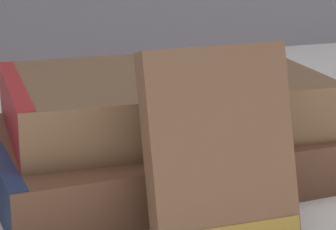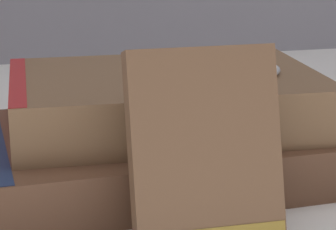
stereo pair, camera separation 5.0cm
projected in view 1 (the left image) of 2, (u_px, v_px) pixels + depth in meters
name	position (u px, v px, depth m)	size (l,w,h in m)	color
ground_plane	(194.00, 191.00, 0.52)	(3.00, 3.00, 0.00)	white
book_flat_bottom	(148.00, 153.00, 0.54)	(0.26, 0.19, 0.04)	brown
book_flat_top	(155.00, 100.00, 0.54)	(0.24, 0.16, 0.04)	brown
book_leaning_front	(220.00, 153.00, 0.43)	(0.09, 0.05, 0.12)	brown
pocket_watch	(236.00, 68.00, 0.54)	(0.06, 0.06, 0.01)	silver
reading_glasses	(59.00, 124.00, 0.67)	(0.11, 0.07, 0.00)	#ADADB2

